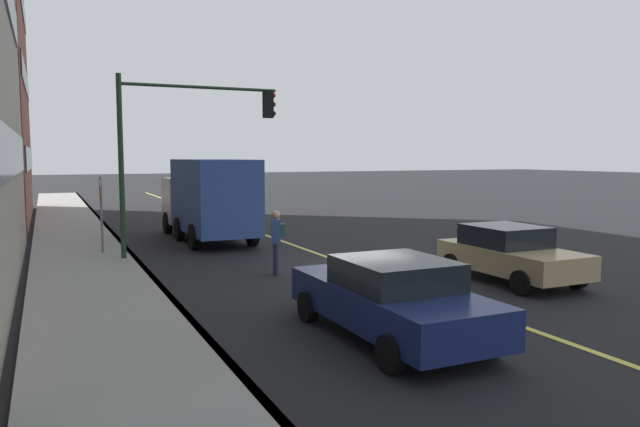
{
  "coord_description": "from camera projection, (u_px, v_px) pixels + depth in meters",
  "views": [
    {
      "loc": [
        -15.22,
        8.21,
        3.26
      ],
      "look_at": [
        0.95,
        0.77,
        1.55
      ],
      "focal_mm": 33.66,
      "sensor_mm": 36.0,
      "label": 1
    }
  ],
  "objects": [
    {
      "name": "car_navy",
      "position": [
        391.0,
        297.0,
        10.72
      ],
      "size": [
        4.73,
        2.07,
        1.46
      ],
      "color": "navy",
      "rests_on": "ground"
    },
    {
      "name": "traffic_light_mast",
      "position": [
        185.0,
        133.0,
        18.81
      ],
      "size": [
        0.28,
        5.07,
        5.72
      ],
      "color": "#1E3823",
      "rests_on": "ground"
    },
    {
      "name": "pedestrian_with_backpack",
      "position": [
        276.0,
        237.0,
        16.42
      ],
      "size": [
        0.47,
        0.44,
        1.78
      ],
      "color": "#262D4C",
      "rests_on": "ground"
    },
    {
      "name": "lane_stripe_center",
      "position": [
        358.0,
        268.0,
        17.49
      ],
      "size": [
        80.0,
        0.16,
        0.01
      ],
      "primitive_type": "cube",
      "color": "#D8CC4C",
      "rests_on": "ground"
    },
    {
      "name": "street_sign_post",
      "position": [
        101.0,
        210.0,
        19.25
      ],
      "size": [
        0.6,
        0.08,
        2.61
      ],
      "color": "slate",
      "rests_on": "ground"
    },
    {
      "name": "car_tan",
      "position": [
        510.0,
        253.0,
        15.63
      ],
      "size": [
        4.01,
        1.99,
        1.44
      ],
      "color": "tan",
      "rests_on": "ground"
    },
    {
      "name": "truck_blue",
      "position": [
        209.0,
        198.0,
        23.14
      ],
      "size": [
        7.26,
        2.4,
        3.13
      ],
      "color": "silver",
      "rests_on": "ground"
    },
    {
      "name": "curb_edge",
      "position": [
        156.0,
        283.0,
        15.09
      ],
      "size": [
        80.0,
        0.16,
        0.15
      ],
      "primitive_type": "cube",
      "color": "slate",
      "rests_on": "ground"
    },
    {
      "name": "ground",
      "position": [
        358.0,
        268.0,
        17.49
      ],
      "size": [
        200.0,
        200.0,
        0.0
      ],
      "primitive_type": "plane",
      "color": "black"
    },
    {
      "name": "sidewalk_slab",
      "position": [
        95.0,
        288.0,
        14.49
      ],
      "size": [
        80.0,
        3.02,
        0.15
      ],
      "primitive_type": "cube",
      "color": "gray",
      "rests_on": "ground"
    }
  ]
}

